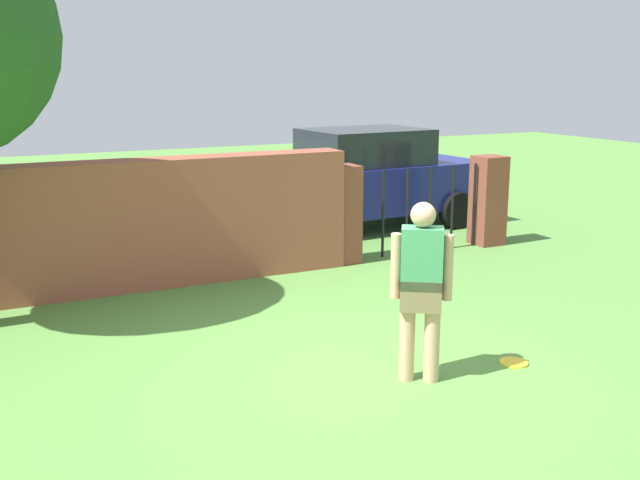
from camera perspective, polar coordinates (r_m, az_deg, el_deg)
ground_plane at (r=7.03m, az=2.50°, el=-10.07°), size 40.00×40.00×0.00m
brick_wall at (r=9.68m, az=-16.00°, el=0.90°), size 6.44×0.50×1.63m
person at (r=6.67m, az=7.63°, el=-3.28°), size 0.47×0.38×1.62m
fence_gate at (r=11.43m, az=7.44°, el=2.47°), size 3.04×0.44×1.40m
car at (r=13.14m, az=3.37°, el=4.63°), size 4.30×2.13×1.72m
frisbee_yellow at (r=7.49m, az=14.39°, el=-8.93°), size 0.27×0.27×0.02m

